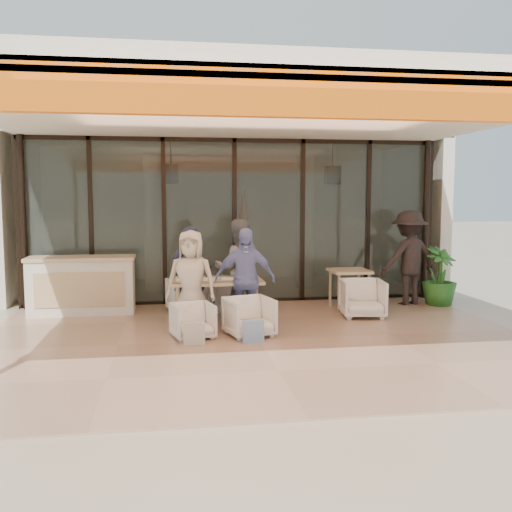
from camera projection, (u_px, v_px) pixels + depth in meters
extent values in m
plane|color=#C6B293|center=(259.00, 341.00, 8.28)|extent=(70.00, 70.00, 0.00)
cube|color=tan|center=(259.00, 341.00, 8.28)|extent=(8.00, 6.00, 0.01)
cube|color=silver|center=(259.00, 109.00, 7.93)|extent=(8.00, 6.00, 0.20)
cube|color=#DE5A0B|center=(310.00, 92.00, 5.07)|extent=(8.00, 0.12, 0.45)
cube|color=#FF5A15|center=(294.00, 92.00, 5.73)|extent=(8.00, 1.50, 0.06)
cylinder|color=black|center=(23.00, 224.00, 10.35)|extent=(0.12, 0.12, 3.20)
cylinder|color=black|center=(426.00, 221.00, 11.52)|extent=(0.12, 0.12, 3.20)
cube|color=#9EADA3|center=(235.00, 222.00, 11.06)|extent=(8.00, 0.03, 3.20)
cube|color=black|center=(235.00, 301.00, 11.22)|extent=(8.00, 0.10, 0.08)
cube|color=black|center=(234.00, 140.00, 10.89)|extent=(8.00, 0.10, 0.08)
cube|color=black|center=(18.00, 223.00, 10.45)|extent=(0.08, 0.10, 3.20)
cube|color=black|center=(91.00, 223.00, 10.65)|extent=(0.08, 0.10, 3.20)
cube|color=black|center=(164.00, 222.00, 10.85)|extent=(0.08, 0.10, 3.20)
cube|color=black|center=(235.00, 222.00, 11.06)|extent=(0.08, 0.10, 3.20)
cube|color=black|center=(302.00, 221.00, 11.26)|extent=(0.08, 0.10, 3.20)
cube|color=black|center=(368.00, 221.00, 11.46)|extent=(0.08, 0.10, 3.20)
cube|color=black|center=(429.00, 220.00, 11.66)|extent=(0.08, 0.10, 3.20)
cube|color=silver|center=(219.00, 212.00, 14.49)|extent=(9.00, 0.25, 3.40)
cube|color=silver|center=(19.00, 215.00, 12.10)|extent=(0.25, 3.50, 3.40)
cube|color=silver|center=(411.00, 213.00, 13.43)|extent=(0.25, 3.50, 3.40)
cube|color=silver|center=(225.00, 137.00, 12.59)|extent=(9.00, 3.50, 0.25)
cube|color=#E1B989|center=(226.00, 288.00, 12.94)|extent=(8.00, 3.50, 0.02)
cylinder|color=silver|center=(153.00, 224.00, 12.40)|extent=(0.40, 0.40, 3.00)
cylinder|color=silver|center=(305.00, 222.00, 12.91)|extent=(0.40, 0.40, 3.00)
cylinder|color=black|center=(171.00, 153.00, 11.91)|extent=(0.03, 0.03, 0.70)
cube|color=black|center=(171.00, 174.00, 11.95)|extent=(0.30, 0.30, 0.40)
sphere|color=#FFBF72|center=(171.00, 174.00, 11.95)|extent=(0.18, 0.18, 0.18)
cylinder|color=black|center=(333.00, 154.00, 12.43)|extent=(0.03, 0.03, 0.70)
cube|color=black|center=(332.00, 175.00, 12.48)|extent=(0.30, 0.30, 0.40)
sphere|color=#FFBF72|center=(332.00, 175.00, 12.48)|extent=(0.18, 0.18, 0.18)
cylinder|color=black|center=(243.00, 292.00, 12.25)|extent=(0.40, 0.40, 0.05)
cylinder|color=black|center=(243.00, 245.00, 12.14)|extent=(0.04, 0.04, 2.10)
cone|color=orange|center=(243.00, 215.00, 12.07)|extent=(0.32, 0.32, 1.10)
cube|color=silver|center=(82.00, 287.00, 10.06)|extent=(1.80, 0.60, 1.00)
cube|color=#E1B989|center=(81.00, 258.00, 10.01)|extent=(1.85, 0.65, 0.06)
cube|color=#E1B989|center=(79.00, 290.00, 9.76)|extent=(1.50, 0.02, 0.60)
cube|color=#E1B989|center=(216.00, 281.00, 9.32)|extent=(1.50, 0.90, 0.05)
cube|color=white|center=(216.00, 279.00, 9.31)|extent=(1.30, 0.35, 0.01)
cylinder|color=#E1B989|center=(178.00, 308.00, 8.95)|extent=(0.06, 0.06, 0.70)
cylinder|color=#E1B989|center=(256.00, 306.00, 9.14)|extent=(0.06, 0.06, 0.70)
cylinder|color=#E1B989|center=(178.00, 300.00, 9.58)|extent=(0.06, 0.06, 0.70)
cylinder|color=#E1B989|center=(251.00, 298.00, 9.76)|extent=(0.06, 0.06, 0.70)
cylinder|color=white|center=(188.00, 277.00, 9.09)|extent=(0.06, 0.06, 0.11)
cylinder|color=white|center=(200.00, 274.00, 9.47)|extent=(0.06, 0.06, 0.11)
cylinder|color=white|center=(219.00, 276.00, 9.22)|extent=(0.06, 0.06, 0.11)
cylinder|color=white|center=(233.00, 274.00, 9.53)|extent=(0.06, 0.06, 0.11)
cylinder|color=white|center=(248.00, 277.00, 9.19)|extent=(0.06, 0.06, 0.11)
cylinder|color=#904615|center=(182.00, 273.00, 9.37)|extent=(0.07, 0.07, 0.16)
cylinder|color=black|center=(208.00, 272.00, 9.57)|extent=(0.09, 0.09, 0.17)
cylinder|color=black|center=(208.00, 266.00, 9.56)|extent=(0.10, 0.10, 0.01)
cylinder|color=white|center=(189.00, 282.00, 8.95)|extent=(0.22, 0.22, 0.01)
cylinder|color=white|center=(245.00, 281.00, 9.09)|extent=(0.22, 0.22, 0.01)
cylinder|color=white|center=(187.00, 276.00, 9.56)|extent=(0.22, 0.22, 0.01)
cylinder|color=white|center=(241.00, 275.00, 9.70)|extent=(0.22, 0.22, 0.01)
imported|color=white|center=(188.00, 294.00, 10.23)|extent=(0.82, 0.79, 0.70)
imported|color=white|center=(235.00, 293.00, 10.36)|extent=(0.77, 0.74, 0.67)
imported|color=white|center=(193.00, 319.00, 8.37)|extent=(0.69, 0.66, 0.59)
imported|color=white|center=(249.00, 315.00, 8.49)|extent=(0.78, 0.75, 0.66)
imported|color=#1B1D3D|center=(189.00, 273.00, 9.69)|extent=(0.67, 0.56, 1.58)
imported|color=slate|center=(238.00, 268.00, 9.81)|extent=(0.86, 0.69, 1.71)
imported|color=beige|center=(191.00, 281.00, 8.80)|extent=(0.87, 0.68, 1.58)
imported|color=#7D8BD1|center=(245.00, 279.00, 8.93)|extent=(0.98, 0.48, 1.61)
cube|color=silver|center=(194.00, 334.00, 7.99)|extent=(0.30, 0.10, 0.34)
cube|color=#99BFD8|center=(253.00, 332.00, 8.11)|extent=(0.30, 0.10, 0.34)
cube|color=#E1B989|center=(349.00, 271.00, 10.53)|extent=(0.70, 0.70, 0.05)
cylinder|color=#E1B989|center=(339.00, 294.00, 10.25)|extent=(0.05, 0.05, 0.70)
cylinder|color=#E1B989|center=(369.00, 293.00, 10.33)|extent=(0.05, 0.05, 0.70)
cylinder|color=#E1B989|center=(330.00, 289.00, 10.80)|extent=(0.05, 0.05, 0.70)
cylinder|color=#E1B989|center=(359.00, 288.00, 10.88)|extent=(0.05, 0.05, 0.70)
imported|color=white|center=(363.00, 297.00, 9.83)|extent=(0.80, 0.76, 0.74)
imported|color=black|center=(409.00, 258.00, 10.92)|extent=(1.30, 0.91, 1.82)
imported|color=#1E5919|center=(440.00, 276.00, 10.86)|extent=(0.86, 0.86, 1.14)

